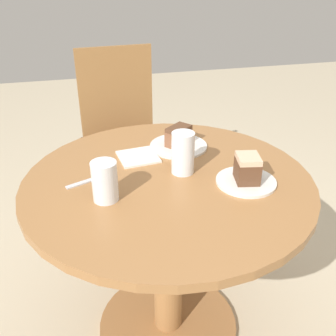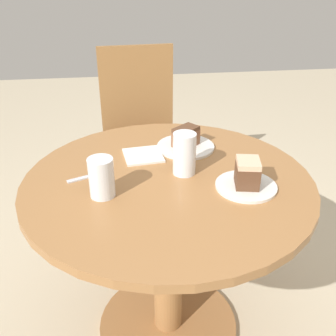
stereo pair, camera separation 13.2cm
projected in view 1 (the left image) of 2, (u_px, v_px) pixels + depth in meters
ground_plane at (168, 325)px, 1.70m from camera, size 8.00×8.00×0.00m
table at (168, 228)px, 1.44m from camera, size 0.99×0.99×0.73m
chair at (123, 136)px, 2.23m from camera, size 0.47×0.49×0.97m
plate_near at (178, 146)px, 1.56m from camera, size 0.23×0.23×0.01m
plate_far at (246, 181)px, 1.31m from camera, size 0.20×0.20×0.01m
cake_slice_near at (179, 136)px, 1.54m from camera, size 0.12×0.11×0.08m
cake_slice_far at (247, 168)px, 1.29m from camera, size 0.09×0.10×0.09m
glass_lemonade at (105, 184)px, 1.20m from camera, size 0.08×0.08×0.13m
glass_water at (183, 155)px, 1.35m from camera, size 0.08×0.08×0.15m
napkin_stack at (138, 157)px, 1.48m from camera, size 0.16×0.16×0.01m
spoon at (87, 181)px, 1.32m from camera, size 0.15×0.07×0.00m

